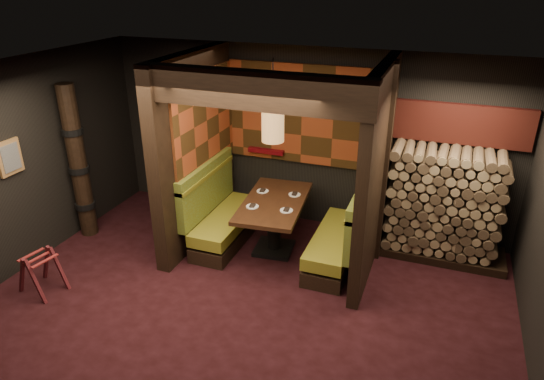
% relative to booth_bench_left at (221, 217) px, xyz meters
% --- Properties ---
extents(floor, '(6.50, 5.50, 0.02)m').
position_rel_booth_bench_left_xyz_m(floor, '(0.96, -1.65, -0.41)').
color(floor, black).
rests_on(floor, ground).
extents(ceiling, '(6.50, 5.50, 0.02)m').
position_rel_booth_bench_left_xyz_m(ceiling, '(0.96, -1.65, 2.46)').
color(ceiling, black).
rests_on(ceiling, ground).
extents(wall_back, '(6.50, 0.02, 2.85)m').
position_rel_booth_bench_left_xyz_m(wall_back, '(0.96, 1.11, 1.02)').
color(wall_back, black).
rests_on(wall_back, ground).
extents(wall_left, '(0.02, 5.50, 2.85)m').
position_rel_booth_bench_left_xyz_m(wall_left, '(-2.30, -1.65, 1.02)').
color(wall_left, black).
rests_on(wall_left, ground).
extents(partition_left, '(0.20, 2.20, 2.85)m').
position_rel_booth_bench_left_xyz_m(partition_left, '(-0.39, -0.00, 1.02)').
color(partition_left, black).
rests_on(partition_left, floor).
extents(partition_right, '(0.15, 2.10, 2.85)m').
position_rel_booth_bench_left_xyz_m(partition_right, '(2.26, 0.05, 1.02)').
color(partition_right, black).
rests_on(partition_right, floor).
extents(header_beam, '(2.85, 0.18, 0.44)m').
position_rel_booth_bench_left_xyz_m(header_beam, '(0.94, -0.95, 2.23)').
color(header_beam, black).
rests_on(header_beam, partition_left).
extents(tapa_back_panel, '(2.40, 0.06, 1.55)m').
position_rel_booth_bench_left_xyz_m(tapa_back_panel, '(0.94, 1.06, 1.42)').
color(tapa_back_panel, '#943B1B').
rests_on(tapa_back_panel, wall_back).
extents(tapa_side_panel, '(0.04, 1.85, 1.45)m').
position_rel_booth_bench_left_xyz_m(tapa_side_panel, '(-0.27, 0.17, 1.45)').
color(tapa_side_panel, '#943B1B').
rests_on(tapa_side_panel, partition_left).
extents(lacquer_shelf, '(0.60, 0.12, 0.07)m').
position_rel_booth_bench_left_xyz_m(lacquer_shelf, '(0.36, 1.00, 0.78)').
color(lacquer_shelf, '#5F060E').
rests_on(lacquer_shelf, wall_back).
extents(booth_bench_left, '(0.68, 1.60, 1.14)m').
position_rel_booth_bench_left_xyz_m(booth_bench_left, '(0.00, 0.00, 0.00)').
color(booth_bench_left, black).
rests_on(booth_bench_left, floor).
extents(booth_bench_right, '(0.68, 1.60, 1.14)m').
position_rel_booth_bench_left_xyz_m(booth_bench_right, '(1.89, 0.00, 0.00)').
color(booth_bench_right, black).
rests_on(booth_bench_right, floor).
extents(dining_table, '(1.00, 1.64, 0.83)m').
position_rel_booth_bench_left_xyz_m(dining_table, '(0.87, -0.02, 0.19)').
color(dining_table, black).
rests_on(dining_table, floor).
extents(place_settings, '(0.72, 0.76, 0.03)m').
position_rel_booth_bench_left_xyz_m(place_settings, '(0.87, -0.02, 0.44)').
color(place_settings, white).
rests_on(place_settings, dining_table).
extents(pendant_lamp, '(0.30, 0.30, 1.11)m').
position_rel_booth_bench_left_xyz_m(pendant_lamp, '(0.87, -0.07, 1.57)').
color(pendant_lamp, olive).
rests_on(pendant_lamp, ceiling).
extents(framed_picture, '(0.05, 0.36, 0.46)m').
position_rel_booth_bench_left_xyz_m(framed_picture, '(-2.25, -1.55, 1.22)').
color(framed_picture, olive).
rests_on(framed_picture, wall_left).
extents(luggage_rack, '(0.62, 0.49, 0.61)m').
position_rel_booth_bench_left_xyz_m(luggage_rack, '(-1.63, -2.01, -0.10)').
color(luggage_rack, '#4C1519').
rests_on(luggage_rack, floor).
extents(totem_column, '(0.31, 0.31, 2.40)m').
position_rel_booth_bench_left_xyz_m(totem_column, '(-2.09, -0.55, 0.79)').
color(totem_column, black).
rests_on(totem_column, floor).
extents(firewood_stack, '(1.73, 0.70, 1.64)m').
position_rel_booth_bench_left_xyz_m(firewood_stack, '(3.25, 0.70, 0.42)').
color(firewood_stack, black).
rests_on(firewood_stack, floor).
extents(mosaic_header, '(1.83, 0.10, 0.56)m').
position_rel_booth_bench_left_xyz_m(mosaic_header, '(3.25, 1.03, 1.52)').
color(mosaic_header, maroon).
rests_on(mosaic_header, wall_back).
extents(bay_front_post, '(0.08, 0.08, 2.85)m').
position_rel_booth_bench_left_xyz_m(bay_front_post, '(2.35, 0.31, 1.02)').
color(bay_front_post, black).
rests_on(bay_front_post, floor).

